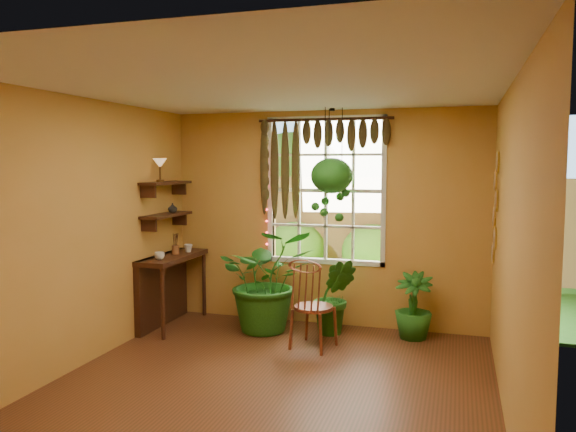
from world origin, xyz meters
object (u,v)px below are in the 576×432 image
(potted_plant_left, at_px, (267,280))
(potted_plant_mid, at_px, (334,296))
(hanging_basket, at_px, (332,178))
(counter_ledge, at_px, (166,282))
(windsor_chair, at_px, (312,319))

(potted_plant_left, xyz_separation_m, potted_plant_mid, (0.81, 0.10, -0.17))
(hanging_basket, bearing_deg, counter_ledge, -168.83)
(counter_ledge, height_order, windsor_chair, windsor_chair)
(potted_plant_left, bearing_deg, potted_plant_mid, 7.21)
(windsor_chair, height_order, potted_plant_mid, windsor_chair)
(windsor_chair, height_order, hanging_basket, hanging_basket)
(counter_ledge, xyz_separation_m, hanging_basket, (2.05, 0.40, 1.31))
(counter_ledge, distance_m, potted_plant_left, 1.32)
(windsor_chair, relative_size, hanging_basket, 0.85)
(potted_plant_left, height_order, potted_plant_mid, potted_plant_left)
(potted_plant_left, relative_size, hanging_basket, 0.93)
(counter_ledge, xyz_separation_m, potted_plant_mid, (2.13, 0.24, -0.09))
(windsor_chair, distance_m, potted_plant_mid, 0.61)
(potted_plant_left, xyz_separation_m, hanging_basket, (0.73, 0.27, 1.23))
(potted_plant_left, bearing_deg, hanging_basket, 20.32)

